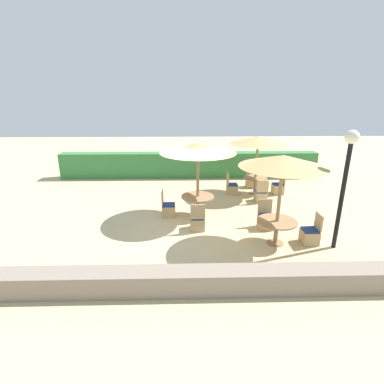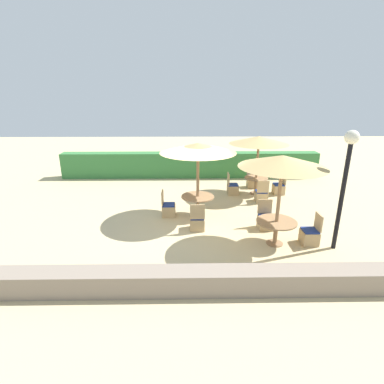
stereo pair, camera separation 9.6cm
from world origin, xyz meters
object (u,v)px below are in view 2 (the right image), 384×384
at_px(parasol_center, 198,148).
at_px(round_table_front_right, 276,226).
at_px(round_table_back_right, 256,181).
at_px(patio_chair_front_right_north, 265,221).
at_px(patio_chair_front_right_east, 310,235).
at_px(round_table_center, 198,200).
at_px(patio_chair_back_right_east, 279,188).
at_px(patio_chair_back_right_west, 232,188).
at_px(patio_chair_back_right_south, 261,195).
at_px(patio_chair_center_west, 168,209).
at_px(parasol_front_right, 283,162).
at_px(parasol_back_right, 259,140).
at_px(lamp_post, 347,168).
at_px(patio_chair_back_right_north, 252,182).
at_px(patio_chair_center_south, 197,222).

bearing_deg(parasol_center, round_table_front_right, -43.63).
xyz_separation_m(round_table_back_right, round_table_front_right, (-0.41, -4.49, 0.02)).
xyz_separation_m(round_table_back_right, patio_chair_front_right_north, (-0.43, -3.45, -0.30)).
distance_m(patio_chair_front_right_east, round_table_center, 3.84).
xyz_separation_m(patio_chair_back_right_east, parasol_center, (-3.60, -2.37, 2.18)).
bearing_deg(patio_chair_back_right_west, parasol_center, -33.67).
height_order(patio_chair_front_right_east, round_table_center, patio_chair_front_right_east).
bearing_deg(patio_chair_back_right_south, patio_chair_center_west, -159.21).
distance_m(patio_chair_back_right_west, parasol_front_right, 5.00).
xyz_separation_m(parasol_back_right, patio_chair_center_west, (-3.63, -2.37, -2.05)).
xyz_separation_m(round_table_back_right, patio_chair_front_right_east, (0.61, -4.49, -0.30)).
xyz_separation_m(lamp_post, patio_chair_back_right_east, (-0.19, 4.72, -2.09)).
relative_size(patio_chair_back_right_east, round_table_front_right, 0.81).
distance_m(lamp_post, parasol_center, 4.46).
bearing_deg(patio_chair_back_right_north, parasol_back_right, 87.15).
height_order(patio_chair_back_right_east, round_table_center, patio_chair_back_right_east).
distance_m(parasol_back_right, patio_chair_front_right_east, 4.98).
xyz_separation_m(parasol_center, patio_chair_center_west, (-1.05, 0.04, -2.18)).
bearing_deg(patio_chair_back_right_west, patio_chair_center_west, -48.38).
bearing_deg(lamp_post, patio_chair_center_south, 161.90).
height_order(parasol_back_right, round_table_center, parasol_back_right).
relative_size(patio_chair_back_right_west, round_table_center, 0.81).
xyz_separation_m(patio_chair_back_right_south, patio_chair_front_right_east, (0.59, -3.51, 0.00)).
bearing_deg(parasol_back_right, patio_chair_center_south, -127.04).
bearing_deg(patio_chair_back_right_north, patio_chair_back_right_west, 42.06).
xyz_separation_m(patio_chair_back_right_north, parasol_center, (-2.63, -3.32, 2.18)).
relative_size(lamp_post, patio_chair_center_south, 3.57).
bearing_deg(patio_chair_back_right_south, patio_chair_back_right_east, 43.61).
height_order(patio_chair_back_right_south, parasol_center, parasol_center).
relative_size(patio_chair_back_right_south, patio_chair_back_right_east, 1.00).
distance_m(lamp_post, patio_chair_front_right_east, 2.19).
distance_m(parasol_back_right, patio_chair_front_right_north, 4.04).
height_order(parasol_center, round_table_center, parasol_center).
xyz_separation_m(round_table_back_right, patio_chair_center_west, (-3.63, -2.37, -0.30)).
distance_m(lamp_post, patio_chair_center_south, 4.55).
height_order(round_table_front_right, patio_chair_center_west, patio_chair_center_west).
bearing_deg(lamp_post, patio_chair_center_west, 153.71).
relative_size(patio_chair_back_right_west, patio_chair_back_right_north, 1.00).
xyz_separation_m(lamp_post, patio_chair_front_right_north, (-1.64, 1.31, -2.09)).
xyz_separation_m(round_table_back_right, parasol_center, (-2.59, -2.41, 1.88)).
bearing_deg(round_table_center, patio_chair_center_west, 177.89).
distance_m(patio_chair_front_right_east, patio_chair_center_west, 4.75).
bearing_deg(patio_chair_back_right_east, round_table_center, 123.40).
distance_m(patio_chair_back_right_east, patio_chair_front_right_north, 3.71).
height_order(patio_chair_back_right_south, round_table_center, patio_chair_back_right_south).
height_order(patio_chair_back_right_west, round_table_front_right, patio_chair_back_right_west).
bearing_deg(patio_chair_back_right_south, patio_chair_back_right_north, 89.07).
xyz_separation_m(lamp_post, patio_chair_center_west, (-4.84, 2.39, -2.09)).
bearing_deg(patio_chair_back_right_south, patio_chair_front_right_north, -100.30).
distance_m(parasol_front_right, patio_chair_front_right_north, 2.42).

